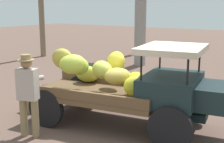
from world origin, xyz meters
TOP-DOWN VIEW (x-y plane):
  - ground_plane at (0.00, 0.00)m, footprint 60.00×60.00m
  - truck at (0.20, 0.15)m, footprint 4.61×2.27m
  - farmer at (-1.35, -1.48)m, footprint 0.55×0.52m
  - wooden_crate at (-2.47, -0.28)m, footprint 0.49×0.61m

SIDE VIEW (x-z plane):
  - ground_plane at x=0.00m, z-range 0.00..0.00m
  - wooden_crate at x=-2.47m, z-range 0.00..0.38m
  - truck at x=0.20m, z-range -0.01..1.86m
  - farmer at x=-1.35m, z-range 0.12..1.84m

